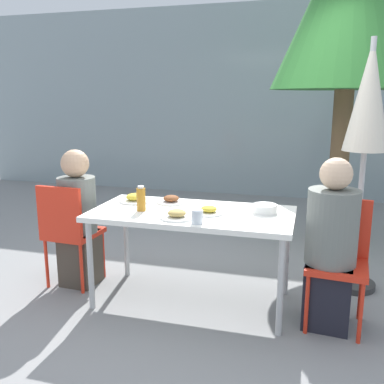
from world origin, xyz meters
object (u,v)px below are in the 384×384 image
(bottle, at_px, (141,199))
(closed_umbrella, at_px, (368,109))
(drinking_cup, at_px, (197,217))
(chair_right, at_px, (338,252))
(person_left, at_px, (78,221))
(salad_bowl, at_px, (265,209))
(person_right, at_px, (331,249))
(chair_left, at_px, (68,227))

(bottle, bearing_deg, closed_umbrella, 23.13)
(bottle, xyz_separation_m, drinking_cup, (0.50, -0.21, -0.04))
(chair_right, height_order, closed_umbrella, closed_umbrella)
(person_left, distance_m, closed_umbrella, 2.50)
(closed_umbrella, height_order, drinking_cup, closed_umbrella)
(chair_right, relative_size, salad_bowl, 4.87)
(closed_umbrella, xyz_separation_m, salad_bowl, (-0.71, -0.50, -0.72))
(chair_right, relative_size, closed_umbrella, 0.44)
(drinking_cup, relative_size, salad_bowl, 0.53)
(person_left, distance_m, bottle, 0.70)
(bottle, distance_m, salad_bowl, 0.94)
(chair_right, bearing_deg, salad_bowl, -8.12)
(person_left, distance_m, chair_right, 2.08)
(chair_right, height_order, person_right, person_right)
(chair_right, distance_m, closed_umbrella, 1.16)
(chair_left, xyz_separation_m, person_right, (2.08, -0.08, 0.04))
(person_right, bearing_deg, chair_left, 3.27)
(chair_left, height_order, drinking_cup, chair_left)
(bottle, distance_m, drinking_cup, 0.54)
(chair_left, xyz_separation_m, bottle, (0.69, -0.07, 0.30))
(salad_bowl, bearing_deg, bottle, -168.02)
(bottle, bearing_deg, person_left, 167.18)
(person_left, xyz_separation_m, closed_umbrella, (2.26, 0.55, 0.92))
(closed_umbrella, distance_m, salad_bowl, 1.13)
(chair_right, height_order, bottle, bottle)
(chair_left, xyz_separation_m, salad_bowl, (1.60, 0.13, 0.24))
(chair_right, xyz_separation_m, bottle, (-1.45, -0.07, 0.30))
(person_right, relative_size, closed_umbrella, 0.59)
(bottle, xyz_separation_m, salad_bowl, (0.91, 0.19, -0.06))
(chair_left, distance_m, person_right, 2.08)
(drinking_cup, distance_m, salad_bowl, 0.58)
(bottle, bearing_deg, salad_bowl, 11.98)
(chair_right, distance_m, salad_bowl, 0.60)
(person_left, xyz_separation_m, salad_bowl, (1.55, 0.05, 0.20))
(person_right, xyz_separation_m, closed_umbrella, (0.24, 0.70, 0.92))
(bottle, bearing_deg, chair_right, 2.61)
(chair_left, relative_size, closed_umbrella, 0.44)
(person_right, height_order, closed_umbrella, closed_umbrella)
(chair_left, xyz_separation_m, person_left, (0.05, 0.08, 0.04))
(person_left, bearing_deg, person_right, -1.04)
(chair_right, distance_m, drinking_cup, 1.02)
(person_right, bearing_deg, drinking_cup, 18.18)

